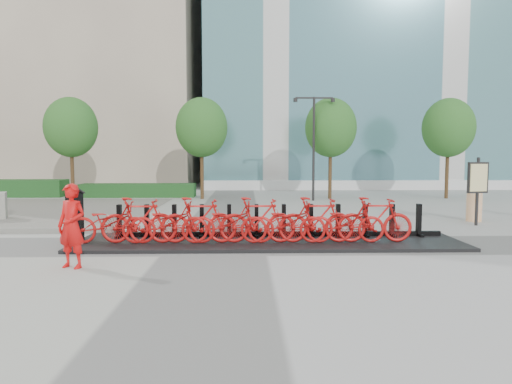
{
  "coord_description": "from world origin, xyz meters",
  "views": [
    {
      "loc": [
        0.72,
        -11.07,
        2.22
      ],
      "look_at": [
        1.0,
        1.5,
        1.2
      ],
      "focal_mm": 32.0,
      "sensor_mm": 36.0,
      "label": 1
    }
  ],
  "objects_px": {
    "bike_0": "(109,223)",
    "map_sign": "(478,181)",
    "kiosk": "(75,215)",
    "construction_barrel": "(474,207)",
    "worker_red": "(72,226)"
  },
  "relations": [
    {
      "from": "bike_0",
      "to": "map_sign",
      "type": "relative_size",
      "value": 0.89
    },
    {
      "from": "bike_0",
      "to": "kiosk",
      "type": "xyz_separation_m",
      "value": [
        -0.97,
        0.42,
        0.13
      ]
    },
    {
      "from": "map_sign",
      "to": "construction_barrel",
      "type": "bearing_deg",
      "value": 55.5
    },
    {
      "from": "worker_red",
      "to": "construction_barrel",
      "type": "xyz_separation_m",
      "value": [
        11.08,
        6.08,
        -0.36
      ]
    },
    {
      "from": "bike_0",
      "to": "worker_red",
      "type": "relative_size",
      "value": 1.15
    },
    {
      "from": "kiosk",
      "to": "bike_0",
      "type": "bearing_deg",
      "value": -18.72
    },
    {
      "from": "kiosk",
      "to": "construction_barrel",
      "type": "distance_m",
      "value": 12.47
    },
    {
      "from": "construction_barrel",
      "to": "worker_red",
      "type": "bearing_deg",
      "value": -151.25
    },
    {
      "from": "worker_red",
      "to": "construction_barrel",
      "type": "relative_size",
      "value": 1.75
    },
    {
      "from": "bike_0",
      "to": "construction_barrel",
      "type": "xyz_separation_m",
      "value": [
        10.97,
        3.99,
        -0.11
      ]
    },
    {
      "from": "worker_red",
      "to": "construction_barrel",
      "type": "bearing_deg",
      "value": 48.19
    },
    {
      "from": "bike_0",
      "to": "worker_red",
      "type": "distance_m",
      "value": 2.1
    },
    {
      "from": "construction_barrel",
      "to": "bike_0",
      "type": "bearing_deg",
      "value": -160.0
    },
    {
      "from": "worker_red",
      "to": "construction_barrel",
      "type": "distance_m",
      "value": 12.64
    },
    {
      "from": "worker_red",
      "to": "map_sign",
      "type": "relative_size",
      "value": 0.78
    }
  ]
}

